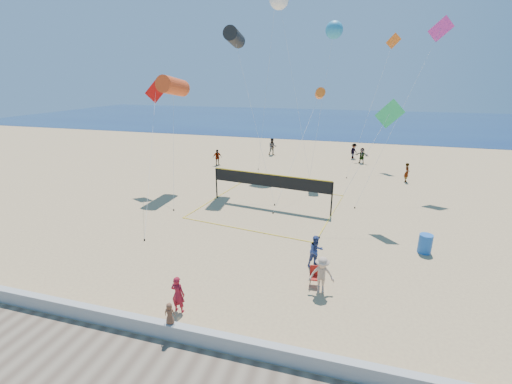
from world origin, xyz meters
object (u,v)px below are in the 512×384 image
(camp_chair, at_px, (315,275))
(trash_barrel, at_px, (425,244))
(woman, at_px, (178,294))
(volleyball_net, at_px, (270,184))

(camp_chair, distance_m, trash_barrel, 6.68)
(woman, bearing_deg, camp_chair, -143.55)
(camp_chair, distance_m, volleyball_net, 9.66)
(woman, height_order, trash_barrel, woman)
(woman, distance_m, camp_chair, 5.74)
(camp_chair, xyz_separation_m, trash_barrel, (5.02, 4.41, 0.01))
(camp_chair, relative_size, trash_barrel, 0.98)
(camp_chair, relative_size, volleyball_net, 0.10)
(trash_barrel, bearing_deg, volleyball_net, 154.95)
(woman, height_order, volleyball_net, volleyball_net)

